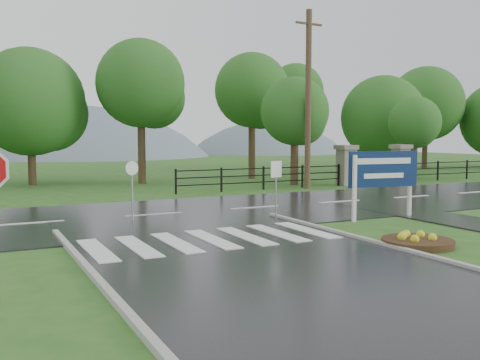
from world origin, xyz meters
TOP-DOWN VIEW (x-y plane):
  - ground at (0.00, 0.00)m, footprint 120.00×120.00m
  - main_road at (0.00, 10.00)m, footprint 90.00×8.00m
  - walkway at (8.50, 4.00)m, footprint 2.20×11.00m
  - crosswalk at (0.00, 5.00)m, footprint 6.50×2.80m
  - pillar_west at (13.00, 16.00)m, footprint 1.00×1.00m
  - pillar_east at (17.00, 16.00)m, footprint 1.00×1.00m
  - fence_west at (7.75, 16.00)m, footprint 9.58×0.08m
  - hills at (3.49, 65.00)m, footprint 102.00×48.00m
  - treeline at (1.00, 24.00)m, footprint 83.20×5.20m
  - estate_billboard at (6.57, 5.82)m, footprint 2.58×0.42m
  - flower_bed at (4.41, 2.09)m, footprint 1.79×1.79m
  - reg_sign_small at (3.23, 7.13)m, footprint 0.43×0.09m
  - reg_sign_round at (-0.97, 9.18)m, footprint 0.45×0.14m
  - utility_pole_east at (10.10, 15.50)m, footprint 1.64×0.31m
  - entrance_tree_left at (10.57, 17.50)m, footprint 3.81×3.81m
  - entrance_tree_right at (19.54, 17.50)m, footprint 3.27×3.27m

SIDE VIEW (x-z plane):
  - hills at x=3.49m, z-range -39.54..8.46m
  - ground at x=0.00m, z-range 0.00..0.00m
  - main_road at x=0.00m, z-range -0.02..0.02m
  - walkway at x=8.50m, z-range -0.02..0.02m
  - treeline at x=1.00m, z-range -5.00..5.00m
  - crosswalk at x=0.00m, z-range 0.05..0.07m
  - flower_bed at x=4.41m, z-range -0.05..0.31m
  - fence_west at x=7.75m, z-range 0.12..1.32m
  - pillar_west at x=13.00m, z-range 0.06..2.30m
  - pillar_east at x=17.00m, z-range 0.06..2.30m
  - reg_sign_round at x=-0.97m, z-range 0.29..2.25m
  - reg_sign_small at x=3.23m, z-range 0.43..2.39m
  - estate_billboard at x=6.57m, z-range 0.43..2.70m
  - entrance_tree_right at x=19.54m, z-range 0.95..6.18m
  - entrance_tree_left at x=10.57m, z-range 1.08..7.11m
  - utility_pole_east at x=10.10m, z-range 0.08..9.26m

